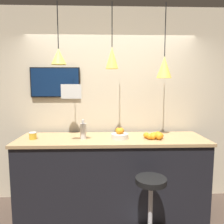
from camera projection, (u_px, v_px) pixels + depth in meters
back_wall at (111, 106)px, 3.36m from camera, size 8.00×0.06×2.90m
service_counter at (112, 175)px, 3.01m from camera, size 2.52×0.73×1.06m
bar_stool at (150, 202)px, 2.42m from camera, size 0.43×0.43×0.76m
fruit_bowl at (120, 134)px, 2.90m from camera, size 0.23×0.23×0.14m
orange_pile at (154, 136)px, 2.89m from camera, size 0.27×0.21×0.09m
juice_bottle at (83, 131)px, 2.87m from camera, size 0.08×0.08×0.26m
spread_jar at (33, 136)px, 2.86m from camera, size 0.10×0.10×0.09m
pendant_lamp_left at (59, 56)px, 2.78m from camera, size 0.19×0.19×0.78m
pendant_lamp_middle at (112, 58)px, 2.80m from camera, size 0.17×0.17×0.83m
pendant_lamp_right at (164, 67)px, 2.84m from camera, size 0.20×0.20×0.95m
mounted_tv at (55, 82)px, 3.24m from camera, size 0.73×0.04×0.44m
hanging_menu_board at (71, 91)px, 2.57m from camera, size 0.24×0.01×0.17m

